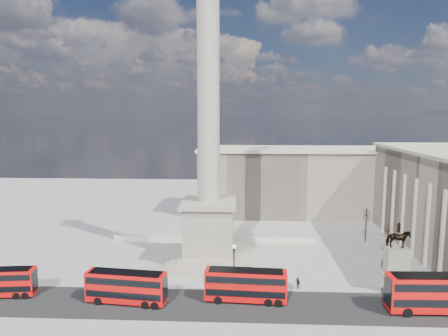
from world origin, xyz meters
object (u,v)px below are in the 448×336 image
object	(u,v)px
red_bus_b	(246,285)
pedestrian_standing	(386,284)
equestrian_statue	(397,258)
pedestrian_walking	(397,291)
nelsons_column	(209,188)
red_bus_c	(426,294)
victorian_lamp	(234,264)
red_bus_d	(437,293)
pedestrian_crossing	(298,283)
red_bus_a	(127,287)

from	to	relation	value
red_bus_b	pedestrian_standing	distance (m)	20.85
equestrian_statue	pedestrian_walking	size ratio (longest dim) A/B	5.73
nelsons_column	equestrian_statue	bearing A→B (deg)	-9.14
nelsons_column	red_bus_c	distance (m)	34.74
red_bus_b	red_bus_c	bearing A→B (deg)	0.98
victorian_lamp	red_bus_d	bearing A→B (deg)	-10.19
pedestrian_standing	pedestrian_crossing	size ratio (longest dim) A/B	0.88
red_bus_c	victorian_lamp	world-z (taller)	victorian_lamp
victorian_lamp	equestrian_statue	size ratio (longest dim) A/B	0.80
nelsons_column	pedestrian_standing	world-z (taller)	nelsons_column
pedestrian_walking	red_bus_c	bearing A→B (deg)	-54.87
red_bus_c	pedestrian_crossing	world-z (taller)	red_bus_c
red_bus_c	red_bus_d	size ratio (longest dim) A/B	0.79
pedestrian_crossing	pedestrian_walking	bearing A→B (deg)	-133.93
nelsons_column	pedestrian_walking	world-z (taller)	nelsons_column
red_bus_d	pedestrian_walking	world-z (taller)	red_bus_d
red_bus_d	victorian_lamp	distance (m)	26.40
victorian_lamp	pedestrian_walking	distance (m)	22.97
equestrian_statue	pedestrian_walking	distance (m)	7.51
red_bus_c	nelsons_column	bearing A→B (deg)	158.96
red_bus_a	pedestrian_walking	size ratio (longest dim) A/B	7.15
red_bus_d	red_bus_b	bearing A→B (deg)	174.14
victorian_lamp	pedestrian_walking	bearing A→B (deg)	-1.10
red_bus_d	nelsons_column	bearing A→B (deg)	151.28
red_bus_c	pedestrian_walking	bearing A→B (deg)	129.95
red_bus_a	red_bus_b	world-z (taller)	red_bus_b
red_bus_a	equestrian_statue	bearing A→B (deg)	21.29
red_bus_a	pedestrian_standing	distance (m)	36.73
pedestrian_crossing	red_bus_d	bearing A→B (deg)	-145.95
red_bus_b	red_bus_c	size ratio (longest dim) A/B	1.14
red_bus_a	pedestrian_standing	world-z (taller)	red_bus_a
red_bus_a	equestrian_statue	xyz separation A→B (m)	(39.29, 10.30, 0.80)
red_bus_a	pedestrian_crossing	xyz separation A→B (m)	(23.52, 5.55, -1.40)
red_bus_a	equestrian_statue	size ratio (longest dim) A/B	1.25
red_bus_a	red_bus_c	bearing A→B (deg)	6.85
red_bus_d	red_bus_c	bearing A→B (deg)	136.21
victorian_lamp	pedestrian_walking	size ratio (longest dim) A/B	4.57
equestrian_statue	pedestrian_crossing	bearing A→B (deg)	-163.24
red_bus_a	pedestrian_walking	bearing A→B (deg)	12.08
nelsons_column	red_bus_d	xyz separation A→B (m)	(30.38, -15.73, -10.30)
equestrian_statue	pedestrian_standing	world-z (taller)	equestrian_statue
nelsons_column	red_bus_a	size ratio (longest dim) A/B	4.54
red_bus_a	red_bus_b	bearing A→B (deg)	10.99
pedestrian_walking	red_bus_a	bearing A→B (deg)	-173.59
nelsons_column	victorian_lamp	xyz separation A→B (m)	(4.44, -11.06, -8.78)
red_bus_d	pedestrian_standing	size ratio (longest dim) A/B	7.85
nelsons_column	victorian_lamp	size ratio (longest dim) A/B	7.10
nelsons_column	red_bus_b	distance (m)	18.46
pedestrian_standing	pedestrian_crossing	bearing A→B (deg)	-8.60
red_bus_a	victorian_lamp	xyz separation A→B (m)	(14.24, 3.98, 1.85)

